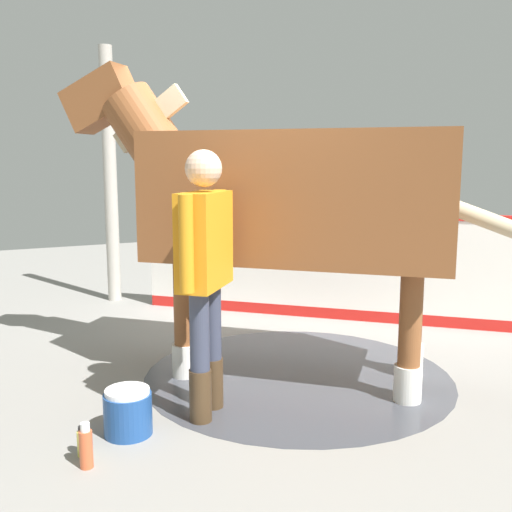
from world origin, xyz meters
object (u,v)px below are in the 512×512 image
Objects in this scene: horse at (286,198)px; bottle_spray at (86,447)px; handler at (205,264)px; bottle_shampoo at (83,442)px; wash_bucket at (128,412)px.

bottle_spray is at bearing 67.45° from horse.
handler is (-0.43, 0.84, -0.38)m from horse.
horse is at bearing -64.93° from bottle_spray.
bottle_spray reaches higher than bottle_shampoo.
bottle_shampoo is (-0.65, 1.70, -1.34)m from horse.
handler is 1.06m from wash_bucket.
handler reaches higher than bottle_shampoo.
bottle_spray is at bearing 178.57° from bottle_shampoo.
bottle_shampoo is at bearing -124.00° from handler.
horse is 2.29m from bottle_spray.
bottle_spray is at bearing 134.49° from wash_bucket.
horse is 1.95m from wash_bucket.
horse is 9.21× the size of wash_bucket.
wash_bucket reaches higher than bottle_shampoo.
bottle_shampoo is at bearing 63.29° from horse.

